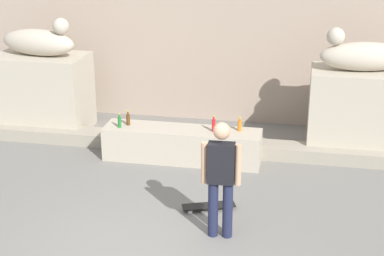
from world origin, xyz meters
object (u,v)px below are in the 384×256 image
(skater, at_px, (221,175))
(bottle_red, at_px, (214,125))
(bottle_brown, at_px, (128,119))
(statue_reclining_right, at_px, (363,55))
(bottle_green, at_px, (120,122))
(statue_reclining_left, at_px, (40,41))
(bottle_orange, at_px, (240,125))
(skateboard, at_px, (209,206))

(skater, distance_m, bottle_red, 2.53)
(skater, relative_size, bottle_brown, 6.18)
(statue_reclining_right, height_order, bottle_brown, statue_reclining_right)
(statue_reclining_right, xyz_separation_m, bottle_green, (-4.19, -1.19, -1.13))
(statue_reclining_left, distance_m, bottle_orange, 4.36)
(bottle_green, height_order, bottle_brown, bottle_brown)
(skater, height_order, bottle_green, skater)
(statue_reclining_right, height_order, bottle_orange, statue_reclining_right)
(bottle_orange, height_order, bottle_brown, bottle_brown)
(skater, height_order, bottle_orange, skater)
(skater, distance_m, bottle_brown, 3.25)
(skateboard, xyz_separation_m, bottle_orange, (0.23, 1.88, 0.64))
(bottle_orange, bearing_deg, bottle_red, -164.79)
(bottle_orange, bearing_deg, bottle_brown, -177.65)
(skateboard, distance_m, bottle_red, 1.89)
(statue_reclining_left, distance_m, statue_reclining_right, 6.16)
(statue_reclining_left, height_order, skateboard, statue_reclining_left)
(statue_reclining_left, height_order, bottle_orange, statue_reclining_left)
(statue_reclining_left, distance_m, skateboard, 5.11)
(statue_reclining_right, distance_m, skater, 4.18)
(skater, height_order, bottle_brown, skater)
(skater, relative_size, bottle_green, 6.37)
(bottle_orange, bearing_deg, bottle_green, -173.63)
(statue_reclining_left, height_order, bottle_brown, statue_reclining_left)
(skateboard, xyz_separation_m, bottle_red, (-0.21, 1.76, 0.66))
(skateboard, relative_size, bottle_brown, 3.03)
(skater, xyz_separation_m, skateboard, (-0.28, 0.72, -0.86))
(skateboard, bearing_deg, bottle_red, 76.31)
(bottle_green, bearing_deg, statue_reclining_right, 15.88)
(skater, bearing_deg, bottle_brown, 126.68)
(statue_reclining_right, xyz_separation_m, skateboard, (-2.29, -2.83, -1.77))
(statue_reclining_left, bearing_deg, skateboard, -26.37)
(statue_reclining_right, bearing_deg, skater, 51.57)
(bottle_orange, relative_size, bottle_brown, 0.97)
(statue_reclining_left, relative_size, bottle_green, 6.37)
(bottle_green, bearing_deg, bottle_orange, 6.37)
(statue_reclining_right, bearing_deg, statue_reclining_left, -8.79)
(statue_reclining_right, distance_m, bottle_green, 4.50)
(bottle_red, bearing_deg, bottle_green, -176.04)
(statue_reclining_left, relative_size, skater, 1.00)
(skater, distance_m, skateboard, 1.15)
(statue_reclining_left, height_order, bottle_red, statue_reclining_left)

